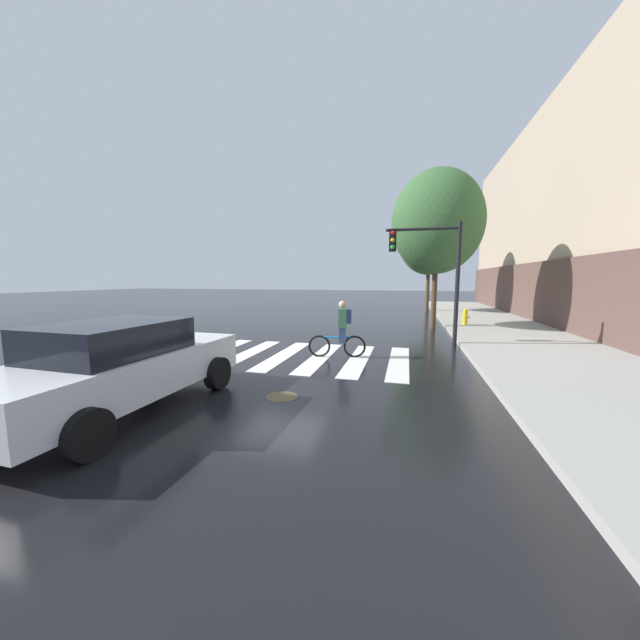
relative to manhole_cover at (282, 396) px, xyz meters
name	(u,v)px	position (x,y,z in m)	size (l,w,h in m)	color
ground_plane	(281,355)	(-1.36, 3.44, 0.00)	(120.00, 120.00, 0.00)	black
sidewalk	(620,372)	(7.39, 3.44, 0.07)	(6.50, 50.00, 0.15)	#9E9B93
crosswalk_stripes	(266,354)	(-1.83, 3.44, 0.00)	(8.58, 4.00, 0.01)	silver
manhole_cover	(282,396)	(0.00, 0.00, 0.00)	(0.64, 0.64, 0.01)	#473D1E
sedan_near	(120,365)	(-2.50, -1.35, 0.82)	(2.27, 4.65, 1.59)	silver
cyclist	(341,329)	(0.49, 3.63, 0.84)	(1.69, 0.41, 1.69)	black
traffic_light_near	(432,263)	(3.14, 6.09, 2.86)	(2.47, 0.28, 4.20)	black
fire_hydrant	(465,317)	(5.06, 11.11, 0.53)	(0.33, 0.22, 0.78)	gold
street_tree_near	(437,222)	(3.56, 10.45, 4.88)	(4.06, 4.06, 7.23)	#4C3823
street_tree_mid	(429,240)	(3.69, 18.36, 4.97)	(4.14, 4.14, 7.36)	#4C3823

